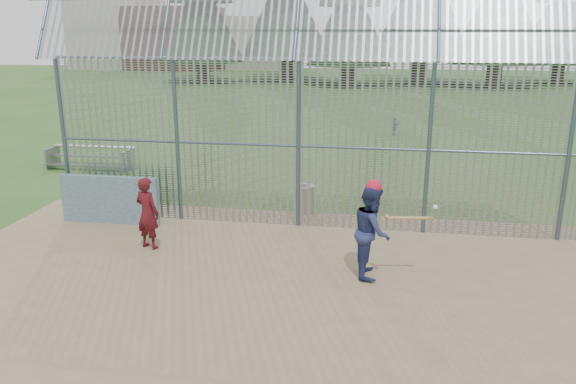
% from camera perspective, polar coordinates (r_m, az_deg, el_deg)
% --- Properties ---
extents(ground, '(120.00, 120.00, 0.00)m').
position_cam_1_polar(ground, '(10.64, -1.79, -9.75)').
color(ground, '#2D511E').
rests_on(ground, ground).
extents(dirt_infield, '(14.00, 10.00, 0.02)m').
position_cam_1_polar(dirt_infield, '(10.20, -2.34, -10.91)').
color(dirt_infield, '#756047').
rests_on(dirt_infield, ground).
extents(dugout_wall, '(2.50, 0.12, 1.20)m').
position_cam_1_polar(dugout_wall, '(14.46, -17.68, -0.76)').
color(dugout_wall, '#38566B').
rests_on(dugout_wall, dirt_infield).
extents(batter, '(0.73, 0.91, 1.81)m').
position_cam_1_polar(batter, '(10.92, 8.51, -3.95)').
color(batter, navy).
rests_on(batter, dirt_infield).
extents(onlooker, '(0.68, 0.56, 1.60)m').
position_cam_1_polar(onlooker, '(12.55, -14.09, -2.08)').
color(onlooker, maroon).
rests_on(onlooker, dirt_infield).
extents(bg_kid_seated, '(0.53, 0.47, 0.86)m').
position_cam_1_polar(bg_kid_seated, '(25.81, 10.77, 6.56)').
color(bg_kid_seated, slate).
rests_on(bg_kid_seated, ground).
extents(batting_gear, '(1.32, 0.44, 0.72)m').
position_cam_1_polar(batting_gear, '(10.65, 9.34, -0.01)').
color(batting_gear, red).
rests_on(batting_gear, ground).
extents(trash_can, '(0.56, 0.56, 0.82)m').
position_cam_1_polar(trash_can, '(14.68, 1.67, -0.70)').
color(trash_can, '#92959A').
rests_on(trash_can, ground).
extents(bleacher, '(3.00, 0.95, 0.72)m').
position_cam_1_polar(bleacher, '(20.53, -19.49, 3.38)').
color(bleacher, slate).
rests_on(bleacher, ground).
extents(backstop_fence, '(20.09, 0.81, 5.30)m').
position_cam_1_polar(backstop_fence, '(13.01, 8.97, 5.87)').
color(backstop_fence, '#47566B').
rests_on(backstop_fence, ground).
extents(distant_buildings, '(26.50, 10.50, 8.00)m').
position_cam_1_polar(distant_buildings, '(70.48, -11.84, 15.11)').
color(distant_buildings, brown).
rests_on(distant_buildings, ground).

